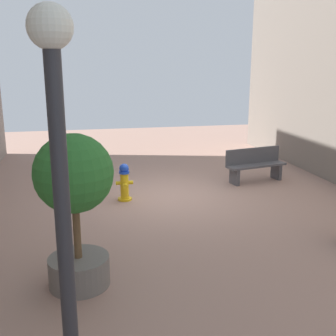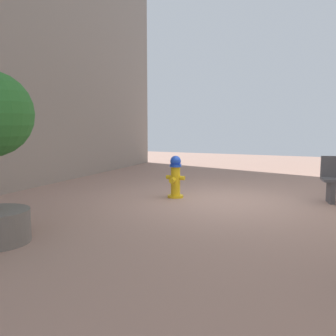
{
  "view_description": "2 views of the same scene",
  "coord_description": "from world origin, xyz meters",
  "px_view_note": "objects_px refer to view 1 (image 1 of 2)",
  "views": [
    {
      "loc": [
        2.06,
        9.72,
        3.25
      ],
      "look_at": [
        0.2,
        1.07,
        1.01
      ],
      "focal_mm": 43.7,
      "sensor_mm": 36.0,
      "label": 1
    },
    {
      "loc": [
        -1.91,
        7.64,
        1.64
      ],
      "look_at": [
        0.79,
        1.2,
        0.79
      ],
      "focal_mm": 40.09,
      "sensor_mm": 36.0,
      "label": 2
    }
  ],
  "objects_px": {
    "planter_tree": "(75,194)",
    "bench_near": "(255,164)",
    "fire_hydrant": "(124,182)",
    "street_lamp": "(60,180)"
  },
  "relations": [
    {
      "from": "fire_hydrant",
      "to": "street_lamp",
      "type": "bearing_deg",
      "value": 79.41
    },
    {
      "from": "planter_tree",
      "to": "street_lamp",
      "type": "relative_size",
      "value": 0.63
    },
    {
      "from": "fire_hydrant",
      "to": "street_lamp",
      "type": "relative_size",
      "value": 0.25
    },
    {
      "from": "planter_tree",
      "to": "bench_near",
      "type": "bearing_deg",
      "value": -135.91
    },
    {
      "from": "fire_hydrant",
      "to": "planter_tree",
      "type": "xyz_separation_m",
      "value": [
        1.11,
        3.87,
        0.98
      ]
    },
    {
      "from": "fire_hydrant",
      "to": "planter_tree",
      "type": "height_order",
      "value": "planter_tree"
    },
    {
      "from": "bench_near",
      "to": "street_lamp",
      "type": "height_order",
      "value": "street_lamp"
    },
    {
      "from": "fire_hydrant",
      "to": "street_lamp",
      "type": "height_order",
      "value": "street_lamp"
    },
    {
      "from": "street_lamp",
      "to": "fire_hydrant",
      "type": "bearing_deg",
      "value": -100.59
    },
    {
      "from": "fire_hydrant",
      "to": "planter_tree",
      "type": "relative_size",
      "value": 0.4
    }
  ]
}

